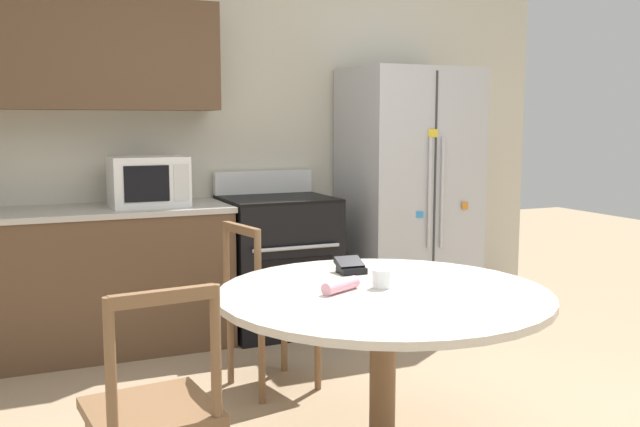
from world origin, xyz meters
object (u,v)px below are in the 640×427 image
oven_range (278,263)px  candle_glass (382,280)px  wallet (350,267)px  dining_chair_left (153,413)px  refrigerator (408,195)px  microwave (148,181)px  dining_chair_far (269,309)px

oven_range → candle_glass: bearing=-97.2°
wallet → dining_chair_left: bearing=-152.4°
dining_chair_left → wallet: dining_chair_left is taller
refrigerator → dining_chair_left: bearing=-136.8°
oven_range → dining_chair_left: bearing=-120.1°
refrigerator → oven_range: (-0.99, 0.04, -0.43)m
microwave → refrigerator: bearing=-1.7°
microwave → dining_chair_left: size_ratio=0.52×
dining_chair_left → wallet: 1.19m
microwave → candle_glass: bearing=-72.5°
microwave → candle_glass: size_ratio=5.84×
refrigerator → oven_range: 1.08m
microwave → candle_glass: microwave is taller
microwave → wallet: microwave is taller
refrigerator → dining_chair_far: bearing=-145.8°
refrigerator → wallet: 1.99m
refrigerator → oven_range: refrigerator is taller
dining_chair_left → candle_glass: 1.07m
dining_chair_far → oven_range: bearing=146.3°
dining_chair_far → dining_chair_left: (-0.82, -1.14, 0.00)m
oven_range → microwave: size_ratio=2.32×
refrigerator → wallet: (-1.22, -1.56, -0.14)m
oven_range → candle_glass: size_ratio=13.56×
refrigerator → wallet: bearing=-128.0°
dining_chair_far → refrigerator: bearing=113.2°
oven_range → dining_chair_far: size_ratio=1.20×
microwave → oven_range: bearing=-0.9°
refrigerator → dining_chair_far: 1.77m
oven_range → microwave: bearing=179.1°
oven_range → dining_chair_left: (-1.24, -2.13, -0.03)m
refrigerator → dining_chair_left: size_ratio=2.00×
oven_range → microwave: 1.04m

